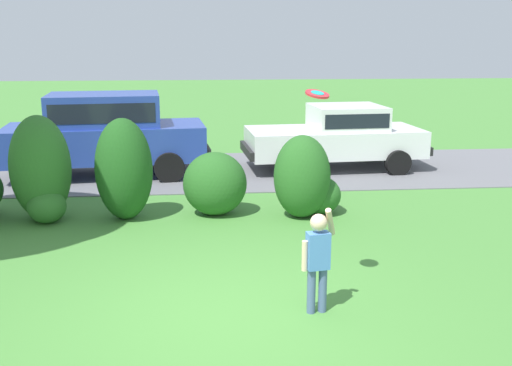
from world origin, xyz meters
TOP-DOWN VIEW (x-y plane):
  - ground_plane at (0.00, 0.00)m, footprint 80.00×80.00m
  - driveway_strip at (0.00, 7.80)m, footprint 28.00×4.40m
  - shrub_centre_left at (-3.07, 4.14)m, footprint 1.06×1.13m
  - shrub_centre at (-1.62, 4.00)m, footprint 1.00×0.99m
  - shrub_centre_right at (-0.02, 4.13)m, footprint 1.16×0.96m
  - shrub_far_end at (1.61, 3.88)m, footprint 1.26×1.04m
  - parked_sedan at (3.06, 7.83)m, footprint 4.51×2.32m
  - parked_suv at (-2.47, 7.52)m, footprint 4.85×2.44m
  - child_thrower at (1.09, 0.00)m, footprint 0.43×0.30m
  - frisbee at (1.10, 0.33)m, footprint 0.29×0.28m

SIDE VIEW (x-z plane):
  - ground_plane at x=0.00m, z-range 0.00..0.00m
  - driveway_strip at x=0.00m, z-range 0.00..0.02m
  - shrub_centre_right at x=-0.02m, z-range 0.00..1.16m
  - shrub_far_end at x=1.61m, z-range -0.09..1.41m
  - child_thrower at x=1.09m, z-range 0.07..1.36m
  - parked_sedan at x=3.06m, z-range 0.07..1.63m
  - shrub_centre_left at x=-3.07m, z-range -0.07..1.79m
  - shrub_centre at x=-1.62m, z-range 0.00..1.81m
  - parked_suv at x=-2.47m, z-range 0.12..2.04m
  - frisbee at x=1.10m, z-range 2.48..2.60m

